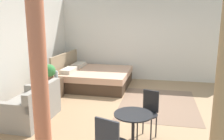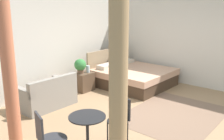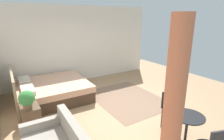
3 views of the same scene
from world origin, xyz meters
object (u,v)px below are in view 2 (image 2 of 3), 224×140
object	(u,v)px
nightstand	(84,82)
cafe_chair_near_window	(121,116)
couch	(46,96)
cafe_chair_near_couch	(46,136)
bed	(132,76)
potted_plant	(80,65)
vase	(88,69)
balcony_table	(87,128)

from	to	relation	value
nightstand	cafe_chair_near_window	distance (m)	3.10
couch	cafe_chair_near_couch	xyz separation A→B (m)	(-1.46, -2.02, 0.24)
bed	cafe_chair_near_couch	world-z (taller)	bed
potted_plant	cafe_chair_near_window	distance (m)	3.09
nightstand	bed	bearing A→B (deg)	-29.23
cafe_chair_near_window	cafe_chair_near_couch	xyz separation A→B (m)	(-1.25, 0.43, 0.00)
bed	potted_plant	xyz separation A→B (m)	(-1.44, 0.79, 0.48)
couch	cafe_chair_near_couch	world-z (taller)	cafe_chair_near_couch
nightstand	potted_plant	world-z (taller)	potted_plant
couch	potted_plant	bearing A→B (deg)	8.58
bed	vase	xyz separation A→B (m)	(-1.22, 0.70, 0.35)
cafe_chair_near_window	cafe_chair_near_couch	bearing A→B (deg)	160.80
bed	cafe_chair_near_window	world-z (taller)	bed
vase	cafe_chair_near_window	world-z (taller)	cafe_chair_near_window
balcony_table	vase	bearing A→B (deg)	44.75
bed	vase	bearing A→B (deg)	149.91
nightstand	cafe_chair_near_window	size ratio (longest dim) A/B	0.62
potted_plant	balcony_table	xyz separation A→B (m)	(-2.16, -2.45, -0.29)
couch	balcony_table	world-z (taller)	couch
cafe_chair_near_window	cafe_chair_near_couch	world-z (taller)	cafe_chair_near_couch
couch	nightstand	xyz separation A→B (m)	(1.43, 0.16, -0.01)
nightstand	balcony_table	distance (m)	3.31
nightstand	couch	bearing A→B (deg)	-173.65
couch	cafe_chair_near_couch	size ratio (longest dim) A/B	1.50
couch	cafe_chair_near_couch	distance (m)	2.51
bed	nightstand	xyz separation A→B (m)	(-1.34, 0.75, -0.02)
couch	nightstand	bearing A→B (deg)	6.35
potted_plant	vase	size ratio (longest dim) A/B	2.13
cafe_chair_near_couch	couch	bearing A→B (deg)	54.12
vase	cafe_chair_near_window	distance (m)	3.12
potted_plant	balcony_table	size ratio (longest dim) A/B	0.61
vase	cafe_chair_near_couch	size ratio (longest dim) A/B	0.22
bed	vase	world-z (taller)	bed
cafe_chair_near_window	nightstand	bearing A→B (deg)	57.84
potted_plant	cafe_chair_near_couch	bearing A→B (deg)	-141.47
potted_plant	cafe_chair_near_couch	world-z (taller)	potted_plant
vase	cafe_chair_near_couch	world-z (taller)	cafe_chair_near_couch
couch	cafe_chair_near_couch	bearing A→B (deg)	-125.88
couch	nightstand	world-z (taller)	couch
couch	balcony_table	xyz separation A→B (m)	(-0.83, -2.25, 0.19)
bed	cafe_chair_near_couch	xyz separation A→B (m)	(-4.23, -1.44, 0.24)
nightstand	cafe_chair_near_couch	distance (m)	3.64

